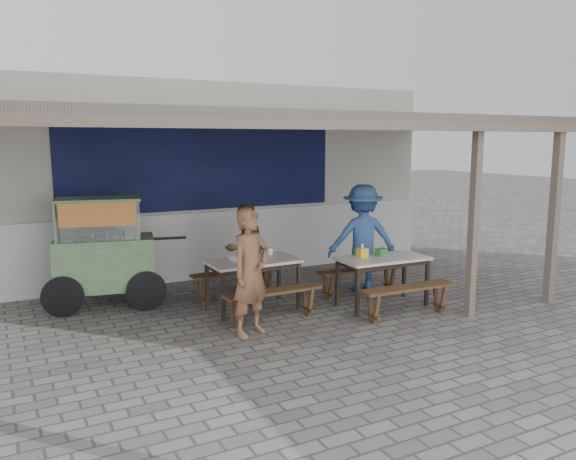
{
  "coord_description": "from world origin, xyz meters",
  "views": [
    {
      "loc": [
        -3.55,
        -6.52,
        2.47
      ],
      "look_at": [
        0.38,
        0.9,
        1.13
      ],
      "focal_mm": 35.0,
      "sensor_mm": 36.0,
      "label": 1
    }
  ],
  "objects_px": {
    "bench_left_wall": "(236,278)",
    "vendor_cart": "(103,248)",
    "table_left": "(253,265)",
    "patron_street_side": "(251,272)",
    "condiment_jar": "(270,251)",
    "bench_right_street": "(408,294)",
    "condiment_bowl": "(234,259)",
    "patron_right_table": "(362,238)",
    "bench_right_wall": "(360,275)",
    "bench_left_street": "(273,298)",
    "table_right": "(383,262)",
    "tissue_box": "(362,252)",
    "patron_wall_side": "(245,249)",
    "donation_box": "(381,252)"
  },
  "relations": [
    {
      "from": "table_left",
      "to": "bench_left_street",
      "type": "height_order",
      "value": "table_left"
    },
    {
      "from": "bench_left_wall",
      "to": "vendor_cart",
      "type": "height_order",
      "value": "vendor_cart"
    },
    {
      "from": "bench_left_wall",
      "to": "vendor_cart",
      "type": "distance_m",
      "value": 2.04
    },
    {
      "from": "table_right",
      "to": "bench_left_wall",
      "type": "bearing_deg",
      "value": 145.53
    },
    {
      "from": "bench_left_wall",
      "to": "condiment_bowl",
      "type": "distance_m",
      "value": 0.74
    },
    {
      "from": "bench_right_wall",
      "to": "vendor_cart",
      "type": "bearing_deg",
      "value": 163.5
    },
    {
      "from": "bench_left_street",
      "to": "patron_right_table",
      "type": "distance_m",
      "value": 2.26
    },
    {
      "from": "table_right",
      "to": "bench_right_street",
      "type": "bearing_deg",
      "value": -90.0
    },
    {
      "from": "patron_street_side",
      "to": "patron_wall_side",
      "type": "relative_size",
      "value": 1.12
    },
    {
      "from": "tissue_box",
      "to": "bench_right_wall",
      "type": "bearing_deg",
      "value": 57.38
    },
    {
      "from": "vendor_cart",
      "to": "donation_box",
      "type": "relative_size",
      "value": 12.67
    },
    {
      "from": "table_left",
      "to": "condiment_bowl",
      "type": "xyz_separation_m",
      "value": [
        -0.26,
        0.09,
        0.1
      ]
    },
    {
      "from": "bench_right_street",
      "to": "table_right",
      "type": "bearing_deg",
      "value": 90.0
    },
    {
      "from": "bench_right_street",
      "to": "condiment_jar",
      "type": "bearing_deg",
      "value": 132.98
    },
    {
      "from": "bench_left_street",
      "to": "patron_right_table",
      "type": "height_order",
      "value": "patron_right_table"
    },
    {
      "from": "patron_right_table",
      "to": "vendor_cart",
      "type": "bearing_deg",
      "value": 8.0
    },
    {
      "from": "bench_left_street",
      "to": "bench_right_wall",
      "type": "bearing_deg",
      "value": 15.27
    },
    {
      "from": "table_left",
      "to": "bench_right_street",
      "type": "bearing_deg",
      "value": -38.34
    },
    {
      "from": "condiment_bowl",
      "to": "bench_right_wall",
      "type": "bearing_deg",
      "value": -5.62
    },
    {
      "from": "table_left",
      "to": "bench_right_wall",
      "type": "distance_m",
      "value": 1.86
    },
    {
      "from": "bench_left_wall",
      "to": "donation_box",
      "type": "xyz_separation_m",
      "value": [
        1.85,
        -1.27,
        0.47
      ]
    },
    {
      "from": "tissue_box",
      "to": "donation_box",
      "type": "relative_size",
      "value": 0.82
    },
    {
      "from": "table_left",
      "to": "vendor_cart",
      "type": "xyz_separation_m",
      "value": [
        -1.89,
        1.19,
        0.22
      ]
    },
    {
      "from": "table_right",
      "to": "patron_wall_side",
      "type": "distance_m",
      "value": 2.25
    },
    {
      "from": "bench_right_street",
      "to": "bench_right_wall",
      "type": "xyz_separation_m",
      "value": [
        0.06,
        1.24,
        0.0
      ]
    },
    {
      "from": "bench_left_street",
      "to": "vendor_cart",
      "type": "distance_m",
      "value": 2.69
    },
    {
      "from": "bench_right_street",
      "to": "tissue_box",
      "type": "distance_m",
      "value": 0.94
    },
    {
      "from": "table_left",
      "to": "patron_street_side",
      "type": "distance_m",
      "value": 1.08
    },
    {
      "from": "bench_left_street",
      "to": "donation_box",
      "type": "height_order",
      "value": "donation_box"
    },
    {
      "from": "bench_left_street",
      "to": "vendor_cart",
      "type": "bearing_deg",
      "value": 135.28
    },
    {
      "from": "patron_street_side",
      "to": "condiment_bowl",
      "type": "xyz_separation_m",
      "value": [
        0.2,
        1.05,
        -0.05
      ]
    },
    {
      "from": "patron_street_side",
      "to": "patron_right_table",
      "type": "bearing_deg",
      "value": 2.41
    },
    {
      "from": "patron_right_table",
      "to": "condiment_jar",
      "type": "xyz_separation_m",
      "value": [
        -1.65,
        0.09,
        -0.08
      ]
    },
    {
      "from": "bench_right_wall",
      "to": "tissue_box",
      "type": "distance_m",
      "value": 0.73
    },
    {
      "from": "patron_wall_side",
      "to": "donation_box",
      "type": "bearing_deg",
      "value": 121.07
    },
    {
      "from": "bench_left_wall",
      "to": "bench_right_wall",
      "type": "height_order",
      "value": "same"
    },
    {
      "from": "condiment_bowl",
      "to": "bench_left_street",
      "type": "bearing_deg",
      "value": -69.83
    },
    {
      "from": "vendor_cart",
      "to": "condiment_jar",
      "type": "distance_m",
      "value": 2.48
    },
    {
      "from": "patron_wall_side",
      "to": "patron_right_table",
      "type": "distance_m",
      "value": 1.94
    },
    {
      "from": "bench_left_street",
      "to": "bench_right_street",
      "type": "relative_size",
      "value": 0.98
    },
    {
      "from": "bench_right_street",
      "to": "vendor_cart",
      "type": "height_order",
      "value": "vendor_cart"
    },
    {
      "from": "patron_right_table",
      "to": "tissue_box",
      "type": "height_order",
      "value": "patron_right_table"
    },
    {
      "from": "table_left",
      "to": "tissue_box",
      "type": "distance_m",
      "value": 1.64
    },
    {
      "from": "bench_right_street",
      "to": "tissue_box",
      "type": "xyz_separation_m",
      "value": [
        -0.24,
        0.78,
        0.48
      ]
    },
    {
      "from": "bench_left_wall",
      "to": "bench_right_wall",
      "type": "xyz_separation_m",
      "value": [
        1.84,
        -0.75,
        0.0
      ]
    },
    {
      "from": "bench_left_street",
      "to": "patron_wall_side",
      "type": "relative_size",
      "value": 0.97
    },
    {
      "from": "condiment_jar",
      "to": "condiment_bowl",
      "type": "height_order",
      "value": "condiment_jar"
    },
    {
      "from": "patron_street_side",
      "to": "patron_right_table",
      "type": "distance_m",
      "value": 2.76
    },
    {
      "from": "patron_right_table",
      "to": "bench_right_wall",
      "type": "bearing_deg",
      "value": 72.96
    },
    {
      "from": "table_left",
      "to": "donation_box",
      "type": "distance_m",
      "value": 1.95
    }
  ]
}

